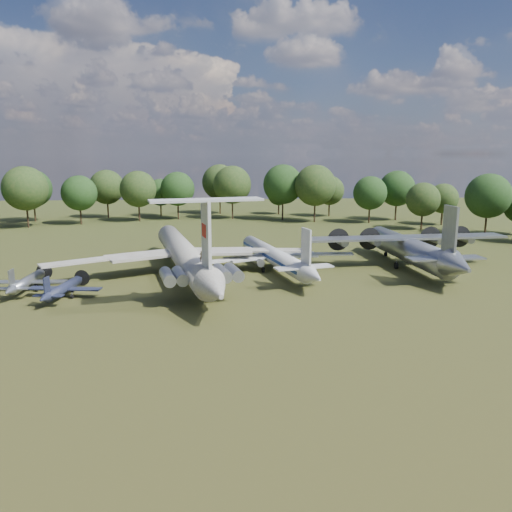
{
  "coord_description": "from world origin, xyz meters",
  "views": [
    {
      "loc": [
        3.37,
        -78.94,
        20.31
      ],
      "look_at": [
        9.03,
        -4.45,
        5.0
      ],
      "focal_mm": 35.0,
      "sensor_mm": 36.0,
      "label": 1
    }
  ],
  "objects_px": {
    "tu104_jet": "(274,259)",
    "small_prop_west": "(64,291)",
    "an12_transport": "(408,252)",
    "person_on_il62": "(201,256)",
    "small_prop_northwest": "(27,284)",
    "il62_airliner": "(184,259)"
  },
  "relations": [
    {
      "from": "il62_airliner",
      "to": "an12_transport",
      "type": "distance_m",
      "value": 40.43
    },
    {
      "from": "tu104_jet",
      "to": "il62_airliner",
      "type": "bearing_deg",
      "value": 177.23
    },
    {
      "from": "small_prop_west",
      "to": "small_prop_northwest",
      "type": "height_order",
      "value": "small_prop_northwest"
    },
    {
      "from": "il62_airliner",
      "to": "person_on_il62",
      "type": "distance_m",
      "value": 16.63
    },
    {
      "from": "small_prop_west",
      "to": "person_on_il62",
      "type": "height_order",
      "value": "person_on_il62"
    },
    {
      "from": "il62_airliner",
      "to": "person_on_il62",
      "type": "height_order",
      "value": "person_on_il62"
    },
    {
      "from": "il62_airliner",
      "to": "small_prop_northwest",
      "type": "height_order",
      "value": "il62_airliner"
    },
    {
      "from": "il62_airliner",
      "to": "small_prop_west",
      "type": "height_order",
      "value": "il62_airliner"
    },
    {
      "from": "tu104_jet",
      "to": "small_prop_west",
      "type": "height_order",
      "value": "tu104_jet"
    },
    {
      "from": "il62_airliner",
      "to": "an12_transport",
      "type": "height_order",
      "value": "il62_airliner"
    },
    {
      "from": "an12_transport",
      "to": "small_prop_northwest",
      "type": "bearing_deg",
      "value": -173.32
    },
    {
      "from": "il62_airliner",
      "to": "small_prop_west",
      "type": "relative_size",
      "value": 4.12
    },
    {
      "from": "person_on_il62",
      "to": "il62_airliner",
      "type": "bearing_deg",
      "value": -70.24
    },
    {
      "from": "an12_transport",
      "to": "person_on_il62",
      "type": "relative_size",
      "value": 26.25
    },
    {
      "from": "tu104_jet",
      "to": "small_prop_west",
      "type": "relative_size",
      "value": 2.79
    },
    {
      "from": "an12_transport",
      "to": "il62_airliner",
      "type": "bearing_deg",
      "value": -178.37
    },
    {
      "from": "small_prop_northwest",
      "to": "person_on_il62",
      "type": "height_order",
      "value": "person_on_il62"
    },
    {
      "from": "person_on_il62",
      "to": "tu104_jet",
      "type": "bearing_deg",
      "value": -115.47
    },
    {
      "from": "an12_transport",
      "to": "small_prop_west",
      "type": "height_order",
      "value": "an12_transport"
    },
    {
      "from": "tu104_jet",
      "to": "small_prop_northwest",
      "type": "relative_size",
      "value": 2.63
    },
    {
      "from": "il62_airliner",
      "to": "small_prop_west",
      "type": "xyz_separation_m",
      "value": [
        -16.48,
        -11.88,
        -1.84
      ]
    },
    {
      "from": "small_prop_west",
      "to": "il62_airliner",
      "type": "bearing_deg",
      "value": 44.73
    }
  ]
}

